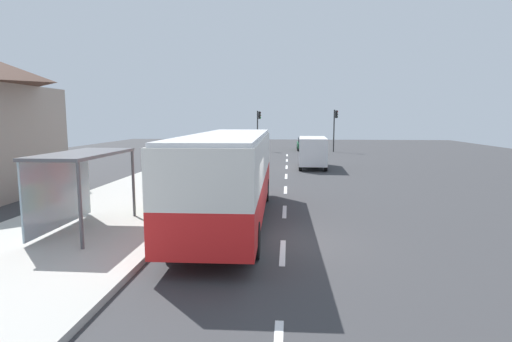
{
  "coord_description": "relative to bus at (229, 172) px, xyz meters",
  "views": [
    {
      "loc": [
        0.39,
        -12.01,
        3.75
      ],
      "look_at": [
        -1.0,
        5.14,
        1.5
      ],
      "focal_mm": 28.37,
      "sensor_mm": 36.0,
      "label": 1
    }
  ],
  "objects": [
    {
      "name": "recycling_bin_green",
      "position": [
        -2.49,
        0.13,
        -1.19
      ],
      "size": [
        0.52,
        0.52,
        0.95
      ],
      "primitive_type": "cylinder",
      "color": "green",
      "rests_on": "sidewalk_platform"
    },
    {
      "name": "lane_stripe_seg_3",
      "position": [
        1.96,
        6.84,
        -1.84
      ],
      "size": [
        0.16,
        2.2,
        0.01
      ],
      "primitive_type": "cube",
      "color": "silver",
      "rests_on": "ground"
    },
    {
      "name": "lane_stripe_seg_1",
      "position": [
        1.96,
        -3.16,
        -1.84
      ],
      "size": [
        0.16,
        2.2,
        0.01
      ],
      "primitive_type": "cube",
      "color": "silver",
      "rests_on": "ground"
    },
    {
      "name": "ground_plane",
      "position": [
        1.71,
        11.84,
        -1.86
      ],
      "size": [
        56.0,
        92.0,
        0.04
      ],
      "primitive_type": "cube",
      "color": "#38383A"
    },
    {
      "name": "lane_stripe_seg_6",
      "position": [
        1.96,
        21.84,
        -1.84
      ],
      "size": [
        0.16,
        2.2,
        0.01
      ],
      "primitive_type": "cube",
      "color": "silver",
      "rests_on": "ground"
    },
    {
      "name": "lane_stripe_seg_5",
      "position": [
        1.96,
        16.84,
        -1.84
      ],
      "size": [
        0.16,
        2.2,
        0.01
      ],
      "primitive_type": "cube",
      "color": "silver",
      "rests_on": "ground"
    },
    {
      "name": "lane_stripe_seg_2",
      "position": [
        1.96,
        1.84,
        -1.84
      ],
      "size": [
        0.16,
        2.2,
        0.01
      ],
      "primitive_type": "cube",
      "color": "silver",
      "rests_on": "ground"
    },
    {
      "name": "bus",
      "position": [
        0.0,
        0.0,
        0.0
      ],
      "size": [
        2.7,
        11.05,
        3.21
      ],
      "color": "red",
      "rests_on": "ground"
    },
    {
      "name": "lane_stripe_seg_4",
      "position": [
        1.96,
        11.84,
        -1.84
      ],
      "size": [
        0.16,
        2.2,
        0.01
      ],
      "primitive_type": "cube",
      "color": "silver",
      "rests_on": "ground"
    },
    {
      "name": "recycling_bin_orange",
      "position": [
        -2.49,
        1.53,
        -1.19
      ],
      "size": [
        0.52,
        0.52,
        0.95
      ],
      "primitive_type": "cylinder",
      "color": "orange",
      "rests_on": "sidewalk_platform"
    },
    {
      "name": "traffic_light_near_side",
      "position": [
        7.22,
        31.54,
        1.29
      ],
      "size": [
        0.49,
        0.28,
        4.68
      ],
      "color": "#2D2D2D",
      "rests_on": "ground"
    },
    {
      "name": "sedan_near",
      "position": [
        4.01,
        33.77,
        -1.05
      ],
      "size": [
        1.84,
        4.4,
        1.52
      ],
      "color": "#195933",
      "rests_on": "ground"
    },
    {
      "name": "recycling_bin_red",
      "position": [
        -2.49,
        2.23,
        -1.19
      ],
      "size": [
        0.52,
        0.52,
        0.95
      ],
      "primitive_type": "cylinder",
      "color": "red",
      "rests_on": "sidewalk_platform"
    },
    {
      "name": "white_van",
      "position": [
        3.91,
        16.67,
        -0.5
      ],
      "size": [
        2.17,
        5.26,
        2.3
      ],
      "color": "white",
      "rests_on": "ground"
    },
    {
      "name": "lane_stripe_seg_7",
      "position": [
        1.96,
        26.84,
        -1.84
      ],
      "size": [
        0.16,
        2.2,
        0.01
      ],
      "primitive_type": "cube",
      "color": "silver",
      "rests_on": "ground"
    },
    {
      "name": "bus_shelter",
      "position": [
        -4.7,
        -1.93,
        0.25
      ],
      "size": [
        1.8,
        4.0,
        2.5
      ],
      "color": "#4C4C51",
      "rests_on": "sidewalk_platform"
    },
    {
      "name": "traffic_light_far_side",
      "position": [
        -1.38,
        32.34,
        1.23
      ],
      "size": [
        0.49,
        0.28,
        4.59
      ],
      "color": "#2D2D2D",
      "rests_on": "ground"
    },
    {
      "name": "sidewalk_platform",
      "position": [
        -4.69,
        -0.16,
        -1.75
      ],
      "size": [
        6.2,
        30.0,
        0.18
      ],
      "primitive_type": "cube",
      "color": "#ADAAA3",
      "rests_on": "ground"
    },
    {
      "name": "recycling_bin_yellow",
      "position": [
        -2.49,
        0.83,
        -1.19
      ],
      "size": [
        0.52,
        0.52,
        0.95
      ],
      "primitive_type": "cylinder",
      "color": "yellow",
      "rests_on": "sidewalk_platform"
    }
  ]
}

